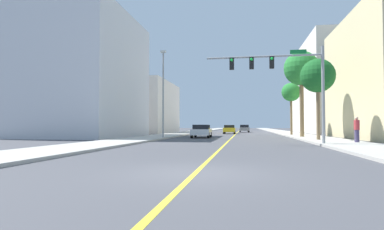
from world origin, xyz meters
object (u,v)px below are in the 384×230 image
(palm_far, at_px, (291,93))
(palm_mid, at_px, (301,69))
(traffic_signal_mast, at_px, (284,74))
(pedestrian, at_px, (357,129))
(car_white, at_px, (201,131))
(street_lamp, at_px, (163,89))
(car_gray, at_px, (244,128))
(palm_near, at_px, (318,76))
(car_yellow, at_px, (229,129))

(palm_far, bearing_deg, palm_mid, -89.23)
(traffic_signal_mast, relative_size, palm_far, 1.20)
(palm_far, relative_size, pedestrian, 3.68)
(palm_far, distance_m, car_white, 14.29)
(traffic_signal_mast, distance_m, palm_far, 19.66)
(traffic_signal_mast, height_order, street_lamp, street_lamp)
(traffic_signal_mast, height_order, pedestrian, traffic_signal_mast)
(traffic_signal_mast, xyz_separation_m, car_gray, (-2.81, 37.91, -4.21))
(palm_far, distance_m, pedestrian, 18.43)
(pedestrian, bearing_deg, palm_near, 42.76)
(palm_mid, xyz_separation_m, car_yellow, (-8.42, 14.66, -6.66))
(car_gray, bearing_deg, street_lamp, -106.92)
(street_lamp, height_order, car_gray, street_lamp)
(traffic_signal_mast, distance_m, car_gray, 38.24)
(street_lamp, relative_size, palm_near, 1.29)
(car_white, distance_m, car_yellow, 16.15)
(traffic_signal_mast, bearing_deg, car_gray, 94.24)
(traffic_signal_mast, height_order, palm_near, palm_near)
(palm_near, bearing_deg, pedestrian, -64.37)
(car_white, xyz_separation_m, car_gray, (4.51, 26.88, 0.01))
(car_yellow, bearing_deg, palm_near, -69.06)
(palm_mid, relative_size, car_yellow, 2.21)
(palm_mid, bearing_deg, palm_near, -89.16)
(palm_far, height_order, pedestrian, palm_far)
(street_lamp, bearing_deg, palm_far, 38.36)
(traffic_signal_mast, relative_size, palm_mid, 0.88)
(street_lamp, bearing_deg, pedestrian, -22.38)
(pedestrian, bearing_deg, street_lamp, 84.76)
(street_lamp, height_order, car_yellow, street_lamp)
(street_lamp, bearing_deg, palm_mid, 16.23)
(car_gray, bearing_deg, palm_mid, -78.25)
(palm_near, height_order, car_yellow, palm_near)
(palm_mid, relative_size, car_gray, 2.35)
(traffic_signal_mast, bearing_deg, car_yellow, 100.68)
(palm_near, distance_m, palm_mid, 7.26)
(street_lamp, bearing_deg, traffic_signal_mast, -37.19)
(street_lamp, distance_m, car_white, 6.20)
(car_gray, bearing_deg, pedestrian, -79.28)
(palm_near, bearing_deg, car_white, 152.11)
(street_lamp, relative_size, car_yellow, 2.13)
(traffic_signal_mast, relative_size, car_yellow, 1.95)
(palm_mid, distance_m, palm_far, 7.25)
(car_white, bearing_deg, car_gray, 79.44)
(car_white, bearing_deg, traffic_signal_mast, -57.46)
(traffic_signal_mast, relative_size, car_white, 2.09)
(street_lamp, distance_m, car_gray, 31.03)
(palm_mid, bearing_deg, car_yellow, 119.86)
(street_lamp, height_order, palm_near, street_lamp)
(palm_near, distance_m, palm_far, 14.04)
(palm_mid, xyz_separation_m, palm_far, (-0.09, 7.02, -1.82))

